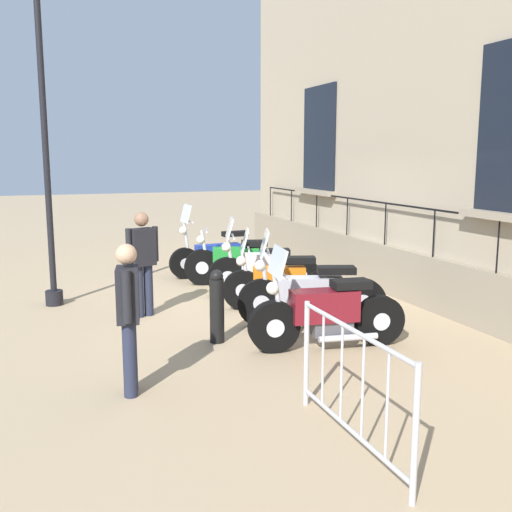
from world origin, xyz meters
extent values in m
plane|color=tan|center=(0.00, 0.00, 0.00)|extent=(60.00, 60.00, 0.00)
cube|color=tan|center=(-2.61, 0.00, 4.31)|extent=(0.60, 13.10, 8.62)
cube|color=gray|center=(-2.23, 0.00, 0.43)|extent=(0.20, 13.10, 0.86)
cube|color=gray|center=(-2.21, 2.88, 1.63)|extent=(0.24, 1.67, 0.10)
cube|color=black|center=(-2.29, -2.88, 2.80)|extent=(0.06, 1.47, 2.23)
cube|color=gray|center=(-2.21, -2.88, 1.63)|extent=(0.24, 1.67, 0.10)
cube|color=black|center=(-2.19, 0.00, 1.60)|extent=(0.03, 11.01, 0.03)
cylinder|color=black|center=(-2.19, -5.50, 1.23)|extent=(0.02, 0.02, 0.74)
cylinder|color=black|center=(-2.19, -4.13, 1.23)|extent=(0.02, 0.02, 0.74)
cylinder|color=black|center=(-2.19, -2.75, 1.23)|extent=(0.02, 0.02, 0.74)
cylinder|color=black|center=(-2.19, -1.38, 1.23)|extent=(0.02, 0.02, 0.74)
cylinder|color=black|center=(-2.19, 0.00, 1.23)|extent=(0.02, 0.02, 0.74)
cylinder|color=black|center=(-2.19, 1.38, 1.23)|extent=(0.02, 0.02, 0.74)
cylinder|color=black|center=(-2.19, 2.75, 1.23)|extent=(0.02, 0.02, 0.74)
cylinder|color=black|center=(0.88, -2.37, 0.31)|extent=(0.63, 0.14, 0.62)
cylinder|color=silver|center=(0.88, -2.37, 0.31)|extent=(0.22, 0.14, 0.22)
cylinder|color=black|center=(-0.61, -2.44, 0.31)|extent=(0.63, 0.14, 0.62)
cylinder|color=silver|center=(-0.61, -2.44, 0.31)|extent=(0.22, 0.14, 0.22)
cube|color=#1E389E|center=(0.18, -2.40, 0.50)|extent=(0.93, 0.29, 0.30)
cube|color=#4C4C51|center=(0.08, -2.41, 0.28)|extent=(0.56, 0.22, 0.22)
cube|color=black|center=(-0.19, -2.42, 0.85)|extent=(0.52, 0.24, 0.10)
cylinder|color=silver|center=(0.83, -2.38, 0.73)|extent=(0.16, 0.07, 0.85)
cylinder|color=silver|center=(0.78, -2.38, 1.15)|extent=(0.06, 0.54, 0.04)
sphere|color=white|center=(0.90, -2.37, 0.97)|extent=(0.16, 0.16, 0.16)
cylinder|color=silver|center=(-0.10, -2.28, 0.17)|extent=(0.83, 0.12, 0.08)
cube|color=silver|center=(0.84, -2.37, 1.30)|extent=(0.14, 0.44, 0.36)
cylinder|color=black|center=(0.71, -1.69, 0.34)|extent=(0.69, 0.31, 0.68)
cylinder|color=silver|center=(0.71, -1.69, 0.34)|extent=(0.27, 0.21, 0.24)
cylinder|color=black|center=(-0.61, -1.30, 0.34)|extent=(0.69, 0.31, 0.68)
cylinder|color=silver|center=(-0.61, -1.30, 0.34)|extent=(0.27, 0.21, 0.24)
cube|color=#1E842D|center=(0.10, -1.51, 0.55)|extent=(0.91, 0.53, 0.33)
cube|color=#4C4C51|center=(0.00, -1.48, 0.31)|extent=(0.56, 0.37, 0.24)
cube|color=black|center=(-0.24, -1.41, 0.79)|extent=(0.54, 0.39, 0.10)
cylinder|color=silver|center=(0.66, -1.68, 0.69)|extent=(0.17, 0.10, 0.72)
cylinder|color=silver|center=(0.61, -1.66, 1.05)|extent=(0.22, 0.62, 0.04)
sphere|color=white|center=(0.73, -1.70, 0.87)|extent=(0.16, 0.16, 0.16)
cylinder|color=silver|center=(-0.11, -1.28, 0.19)|extent=(0.77, 0.30, 0.08)
cylinder|color=black|center=(0.56, -0.57, 0.35)|extent=(0.71, 0.29, 0.70)
cylinder|color=silver|center=(0.56, -0.57, 0.35)|extent=(0.27, 0.20, 0.25)
cylinder|color=black|center=(-0.67, -0.26, 0.35)|extent=(0.71, 0.29, 0.70)
cylinder|color=silver|center=(-0.67, -0.26, 0.35)|extent=(0.27, 0.20, 0.25)
cube|color=silver|center=(-0.01, -0.43, 0.58)|extent=(0.74, 0.43, 0.37)
cube|color=#4C4C51|center=(-0.11, -0.41, 0.32)|extent=(0.46, 0.31, 0.25)
cube|color=black|center=(-0.30, -0.36, 0.79)|extent=(0.44, 0.33, 0.10)
cylinder|color=silver|center=(0.51, -0.56, 0.71)|extent=(0.17, 0.10, 0.72)
cylinder|color=silver|center=(0.46, -0.55, 1.06)|extent=(0.18, 0.58, 0.04)
sphere|color=white|center=(0.58, -0.58, 0.88)|extent=(0.16, 0.16, 0.16)
cylinder|color=silver|center=(-0.19, -0.23, 0.19)|extent=(0.63, 0.23, 0.08)
cube|color=silver|center=(0.52, -0.56, 1.21)|extent=(0.24, 0.50, 0.36)
cylinder|color=black|center=(0.58, 0.27, 0.32)|extent=(0.64, 0.32, 0.63)
cylinder|color=silver|center=(0.58, 0.27, 0.32)|extent=(0.26, 0.22, 0.22)
cylinder|color=black|center=(-0.63, 0.66, 0.32)|extent=(0.64, 0.32, 0.63)
cylinder|color=silver|center=(-0.63, 0.66, 0.32)|extent=(0.26, 0.22, 0.22)
cube|color=orange|center=(0.02, 0.45, 0.52)|extent=(0.87, 0.50, 0.33)
cube|color=#4C4C51|center=(-0.07, 0.48, 0.28)|extent=(0.53, 0.35, 0.22)
cube|color=black|center=(-0.30, 0.56, 0.80)|extent=(0.51, 0.36, 0.10)
cylinder|color=silver|center=(0.53, 0.29, 0.64)|extent=(0.17, 0.11, 0.66)
cylinder|color=silver|center=(0.48, 0.30, 0.96)|extent=(0.21, 0.55, 0.04)
sphere|color=white|center=(0.60, 0.27, 0.78)|extent=(0.16, 0.16, 0.16)
cylinder|color=silver|center=(-0.18, 0.66, 0.17)|extent=(0.73, 0.30, 0.08)
cube|color=silver|center=(0.54, 0.29, 1.11)|extent=(0.26, 0.48, 0.36)
cylinder|color=black|center=(0.64, 1.28, 0.35)|extent=(0.69, 0.32, 0.69)
cylinder|color=silver|center=(0.64, 1.28, 0.35)|extent=(0.27, 0.19, 0.24)
cylinder|color=black|center=(-0.74, 1.74, 0.35)|extent=(0.69, 0.32, 0.69)
cylinder|color=silver|center=(-0.74, 1.74, 0.35)|extent=(0.27, 0.19, 0.24)
cube|color=#B2B2BC|center=(0.00, 1.50, 0.55)|extent=(1.01, 0.59, 0.33)
cube|color=#4C4C51|center=(-0.10, 1.53, 0.31)|extent=(0.62, 0.41, 0.24)
cube|color=black|center=(-0.37, 1.62, 0.82)|extent=(0.60, 0.43, 0.10)
cylinder|color=silver|center=(0.59, 1.30, 0.71)|extent=(0.17, 0.11, 0.73)
cylinder|color=silver|center=(0.54, 1.31, 1.07)|extent=(0.24, 0.63, 0.04)
sphere|color=white|center=(0.66, 1.27, 0.89)|extent=(0.16, 0.16, 0.16)
cylinder|color=silver|center=(-0.23, 1.74, 0.19)|extent=(0.85, 0.35, 0.08)
cube|color=silver|center=(0.60, 1.29, 1.22)|extent=(0.29, 0.55, 0.36)
cylinder|color=black|center=(0.89, 2.38, 0.33)|extent=(0.67, 0.24, 0.65)
cylinder|color=silver|center=(0.89, 2.38, 0.33)|extent=(0.25, 0.20, 0.23)
cylinder|color=black|center=(-0.50, 2.58, 0.33)|extent=(0.67, 0.24, 0.65)
cylinder|color=silver|center=(-0.50, 2.58, 0.33)|extent=(0.25, 0.20, 0.23)
cube|color=maroon|center=(0.24, 2.47, 0.56)|extent=(0.89, 0.45, 0.39)
cube|color=#4C4C51|center=(0.15, 2.49, 0.29)|extent=(0.54, 0.33, 0.23)
cube|color=black|center=(-0.10, 2.52, 0.82)|extent=(0.51, 0.36, 0.10)
cylinder|color=silver|center=(0.84, 2.39, 0.66)|extent=(0.17, 0.08, 0.68)
cylinder|color=silver|center=(0.79, 2.40, 1.00)|extent=(0.14, 0.72, 0.04)
sphere|color=white|center=(0.91, 2.38, 0.82)|extent=(0.16, 0.16, 0.16)
cylinder|color=silver|center=(0.01, 2.69, 0.18)|extent=(0.77, 0.19, 0.08)
cube|color=silver|center=(0.85, 2.39, 1.15)|extent=(0.21, 0.60, 0.36)
cylinder|color=black|center=(3.39, -1.06, 0.12)|extent=(0.28, 0.28, 0.24)
cylinder|color=black|center=(3.39, -1.06, 2.50)|extent=(0.10, 0.10, 5.00)
cylinder|color=#B7B7BF|center=(1.19, 3.97, 0.53)|extent=(0.05, 0.05, 1.05)
cylinder|color=#B7B7BF|center=(1.21, 5.77, 0.53)|extent=(0.05, 0.05, 1.05)
cylinder|color=#B7B7BF|center=(1.20, 4.87, 1.02)|extent=(0.06, 1.80, 0.04)
cylinder|color=#B7B7BF|center=(1.20, 4.87, 0.15)|extent=(0.06, 1.80, 0.04)
cylinder|color=#B7B7BF|center=(1.20, 4.33, 0.60)|extent=(0.02, 0.02, 0.87)
cylinder|color=#B7B7BF|center=(1.20, 4.69, 0.60)|extent=(0.02, 0.02, 0.87)
cylinder|color=#B7B7BF|center=(1.20, 5.05, 0.60)|extent=(0.02, 0.02, 0.87)
cylinder|color=#B7B7BF|center=(1.21, 5.41, 0.60)|extent=(0.02, 0.02, 0.87)
cylinder|color=black|center=(1.44, 1.76, 0.42)|extent=(0.19, 0.19, 0.85)
sphere|color=black|center=(1.44, 1.76, 0.89)|extent=(0.17, 0.17, 0.17)
cylinder|color=#23283D|center=(2.75, 3.01, 0.39)|extent=(0.14, 0.14, 0.78)
cylinder|color=#23283D|center=(2.78, 3.16, 0.39)|extent=(0.14, 0.14, 0.78)
cube|color=black|center=(2.77, 3.08, 1.05)|extent=(0.28, 0.39, 0.55)
sphere|color=tan|center=(2.77, 3.08, 1.46)|extent=(0.21, 0.21, 0.21)
cylinder|color=black|center=(2.73, 2.87, 1.08)|extent=(0.09, 0.09, 0.52)
cylinder|color=black|center=(2.81, 3.30, 1.08)|extent=(0.09, 0.09, 0.52)
cylinder|color=#23283D|center=(2.20, 0.17, 0.40)|extent=(0.14, 0.14, 0.79)
cylinder|color=#23283D|center=(2.05, 0.12, 0.40)|extent=(0.14, 0.14, 0.79)
cube|color=black|center=(2.12, 0.14, 1.07)|extent=(0.41, 0.32, 0.56)
sphere|color=#8C664C|center=(2.12, 0.14, 1.49)|extent=(0.21, 0.21, 0.21)
cylinder|color=black|center=(2.33, 0.21, 1.10)|extent=(0.09, 0.09, 0.53)
cylinder|color=black|center=(1.91, 0.07, 1.10)|extent=(0.09, 0.09, 0.53)
camera|label=1|loc=(3.57, 8.96, 2.43)|focal=41.49mm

